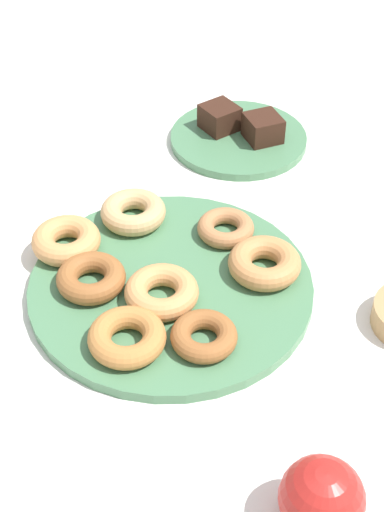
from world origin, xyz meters
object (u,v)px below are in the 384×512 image
donut_6 (162,292)px  donut_7 (226,228)px  donut_plate (171,286)px  donut_5 (66,241)px  donut_1 (133,212)px  donut_2 (204,336)px  donut_3 (264,263)px  donut_0 (91,278)px  apple (322,499)px  cake_plate (238,139)px  brownie_far (263,128)px  donut_4 (127,337)px  brownie_near (220,117)px

donut_6 → donut_7: bearing=118.0°
donut_plate → donut_5: (-0.12, -0.09, 0.02)m
donut_5 → donut_1: bearing=96.9°
donut_2 → donut_3: (-0.07, 0.12, 0.00)m
donut_0 → donut_2: donut_0 is taller
donut_6 → apple: size_ratio=1.12×
cake_plate → brownie_far: brownie_far is taller
donut_plate → donut_0: 0.10m
donut_7 → brownie_far: (-0.17, 0.17, 0.01)m
donut_2 → apple: apple is taller
donut_0 → donut_3: 0.21m
donut_3 → donut_0: bearing=-112.3°
apple → donut_0: bearing=-170.7°
apple → donut_plate: bearing=175.8°
donut_1 → donut_7: bearing=47.3°
cake_plate → donut_5: bearing=-69.5°
donut_2 → brownie_far: 0.44m
donut_4 → donut_5: (-0.19, 0.00, 0.00)m
donut_0 → donut_5: 0.08m
donut_plate → cake_plate: (-0.25, 0.25, -0.00)m
donut_7 → brownie_near: brownie_near is taller
cake_plate → brownie_near: (-0.03, -0.02, 0.03)m
brownie_near → donut_1: bearing=-56.5°
donut_plate → apple: apple is taller
donut_0 → donut_6: 0.09m
donut_3 → donut_7: bearing=-177.1°
donut_0 → brownie_near: bearing=126.4°
donut_plate → donut_5: 0.15m
donut_2 → brownie_far: brownie_far is taller
donut_1 → donut_4: bearing=-27.5°
donut_7 → apple: size_ratio=0.95×
cake_plate → apple: size_ratio=2.70×
apple → donut_3: bearing=155.7°
donut_plate → donut_7: donut_7 is taller
donut_3 → donut_5: (-0.16, -0.20, -0.00)m
donut_0 → donut_7: donut_0 is taller
donut_2 → donut_4: (-0.04, -0.08, 0.00)m
donut_plate → brownie_near: 0.36m
donut_2 → donut_4: bearing=-116.8°
donut_1 → donut_6: bearing=-13.5°
donut_2 → cake_plate: 0.44m
donut_2 → brownie_near: bearing=147.2°
donut_5 → brownie_near: brownie_near is taller
donut_plate → brownie_far: bearing=128.4°
donut_2 → cake_plate: (-0.35, 0.26, -0.02)m
donut_3 → apple: bearing=-24.3°
donut_1 → brownie_far: size_ratio=1.71×
donut_2 → donut_4: donut_4 is taller
donut_5 → apple: (0.46, 0.06, 0.01)m
donut_5 → apple: size_ratio=1.12×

